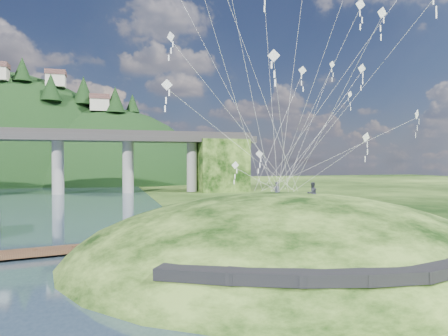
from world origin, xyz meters
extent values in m
plane|color=black|center=(0.00, 0.00, 0.00)|extent=(320.00, 320.00, 0.00)
ellipsoid|color=black|center=(8.00, 2.00, -1.50)|extent=(36.00, 32.00, 13.00)
cube|color=black|center=(-1.50, -8.00, 2.03)|extent=(4.32, 3.62, 0.71)
cube|color=black|center=(1.50, -9.65, 2.09)|extent=(4.10, 2.97, 0.61)
cube|color=black|center=(4.50, -10.65, 2.08)|extent=(3.85, 2.37, 0.62)
cube|color=black|center=(7.50, -11.10, 2.04)|extent=(3.62, 1.83, 0.66)
cube|color=black|center=(10.50, -10.90, 2.05)|extent=(3.82, 2.27, 0.68)
cylinder|color=gray|center=(-16.50, 70.00, 6.50)|extent=(2.60, 2.60, 13.00)
cylinder|color=gray|center=(-1.00, 70.00, 6.50)|extent=(2.60, 2.60, 13.00)
cylinder|color=gray|center=(14.50, 70.00, 6.50)|extent=(2.60, 2.60, 13.00)
cube|color=black|center=(22.00, 70.00, 6.50)|extent=(12.00, 11.00, 13.00)
ellipsoid|color=black|center=(-40.00, 126.00, -6.00)|extent=(96.00, 68.00, 88.00)
ellipsoid|color=black|center=(-5.00, 118.00, -10.00)|extent=(76.00, 56.00, 72.00)
cone|color=black|center=(-31.40, 112.04, 36.68)|extent=(5.83, 5.83, 7.67)
cone|color=black|center=(-22.45, 107.08, 30.58)|extent=(6.47, 6.47, 8.51)
cone|color=black|center=(-13.22, 113.99, 31.23)|extent=(7.13, 7.13, 9.38)
cone|color=black|center=(-3.12, 109.03, 27.87)|extent=(6.56, 6.56, 8.63)
cone|color=black|center=(2.77, 114.63, 27.68)|extent=(4.88, 4.88, 6.42)
cube|color=beige|center=(-22.00, 116.00, 34.18)|extent=(6.00, 5.00, 4.00)
cube|color=brown|center=(-22.00, 116.00, 36.88)|extent=(6.40, 5.40, 1.60)
cube|color=beige|center=(-8.00, 110.00, 25.88)|extent=(6.00, 5.00, 4.00)
cube|color=brown|center=(-8.00, 110.00, 28.58)|extent=(6.40, 5.40, 1.60)
cube|color=#3C2618|center=(-8.46, 7.28, 0.43)|extent=(13.59, 4.23, 0.34)
cylinder|color=#3C2618|center=(-11.29, 6.82, 0.19)|extent=(0.29, 0.29, 0.96)
cylinder|color=#3C2618|center=(-8.46, 7.28, 0.19)|extent=(0.29, 0.29, 0.96)
cylinder|color=#3C2618|center=(-5.62, 7.74, 0.19)|extent=(0.29, 0.29, 0.96)
cylinder|color=#3C2618|center=(-2.78, 8.20, 0.19)|extent=(0.29, 0.29, 0.96)
imported|color=#292C37|center=(8.04, 3.89, 5.84)|extent=(0.68, 0.47, 1.77)
imported|color=#292C37|center=(10.37, 1.95, 5.88)|extent=(0.93, 0.73, 1.87)
cube|color=white|center=(-2.15, -2.11, 12.43)|extent=(0.71, 0.21, 0.70)
cube|color=white|center=(-2.15, -2.11, 11.92)|extent=(0.09, 0.02, 0.41)
cube|color=white|center=(-2.15, -2.11, 11.42)|extent=(0.09, 0.02, 0.41)
cube|color=white|center=(-2.15, -2.11, 10.91)|extent=(0.09, 0.02, 0.41)
cube|color=white|center=(6.71, 3.55, 20.79)|extent=(0.12, 0.03, 0.51)
cube|color=white|center=(6.71, 3.55, 20.16)|extent=(0.12, 0.03, 0.51)
cube|color=white|center=(6.04, 9.11, 7.21)|extent=(0.76, 0.20, 0.75)
cube|color=white|center=(6.04, 9.11, 6.67)|extent=(0.10, 0.05, 0.44)
cube|color=white|center=(6.04, 9.11, 6.13)|extent=(0.10, 0.05, 0.44)
cube|color=white|center=(6.04, 9.11, 5.60)|extent=(0.10, 0.05, 0.44)
cube|color=white|center=(17.15, 4.97, 16.28)|extent=(0.87, 0.27, 0.85)
cube|color=white|center=(17.15, 4.97, 15.66)|extent=(0.11, 0.06, 0.51)
cube|color=white|center=(17.15, 4.97, 15.04)|extent=(0.11, 0.06, 0.51)
cube|color=white|center=(17.15, 4.97, 14.42)|extent=(0.11, 0.06, 0.51)
cube|color=white|center=(10.71, -3.91, 18.20)|extent=(0.74, 0.20, 0.73)
cube|color=white|center=(10.71, -3.91, 17.68)|extent=(0.10, 0.04, 0.43)
cube|color=white|center=(10.71, -3.91, 17.16)|extent=(0.10, 0.04, 0.43)
cube|color=white|center=(10.71, -3.91, 16.64)|extent=(0.10, 0.04, 0.43)
cube|color=white|center=(4.83, -2.87, 14.59)|extent=(0.73, 0.48, 0.81)
cube|color=white|center=(4.83, -2.87, 13.99)|extent=(0.11, 0.05, 0.49)
cube|color=white|center=(4.83, -2.87, 13.39)|extent=(0.11, 0.05, 0.49)
cube|color=white|center=(4.83, -2.87, 12.80)|extent=(0.11, 0.05, 0.49)
cube|color=white|center=(16.47, -2.77, 11.09)|extent=(0.64, 0.41, 0.72)
cube|color=white|center=(16.47, -2.77, 10.57)|extent=(0.08, 0.07, 0.42)
cube|color=white|center=(16.47, -2.77, 10.06)|extent=(0.08, 0.07, 0.42)
cube|color=white|center=(16.47, -2.77, 9.55)|extent=(0.08, 0.07, 0.42)
cube|color=white|center=(16.51, -4.38, 18.91)|extent=(0.09, 0.06, 0.43)
cube|color=white|center=(16.51, -4.38, 18.39)|extent=(0.09, 0.06, 0.43)
cube|color=white|center=(16.51, -4.38, 17.86)|extent=(0.09, 0.06, 0.43)
cube|color=white|center=(11.86, -3.03, 9.30)|extent=(0.71, 0.23, 0.71)
cube|color=white|center=(11.86, -3.03, 8.78)|extent=(0.09, 0.07, 0.42)
cube|color=white|center=(11.86, -3.03, 8.27)|extent=(0.09, 0.07, 0.42)
cube|color=white|center=(11.86, -3.03, 7.75)|extent=(0.09, 0.07, 0.42)
cube|color=white|center=(17.08, 6.74, 14.14)|extent=(0.63, 0.27, 0.66)
cube|color=white|center=(17.08, 6.74, 13.67)|extent=(0.08, 0.06, 0.38)
cube|color=white|center=(17.08, 6.74, 13.20)|extent=(0.08, 0.06, 0.38)
cube|color=white|center=(17.08, 6.74, 12.73)|extent=(0.08, 0.06, 0.38)
cube|color=white|center=(17.55, 10.77, 18.02)|extent=(0.76, 0.24, 0.77)
cube|color=white|center=(17.55, 10.77, 17.47)|extent=(0.10, 0.06, 0.45)
cube|color=white|center=(17.55, 10.77, 16.93)|extent=(0.10, 0.06, 0.45)
cube|color=white|center=(17.55, 10.77, 16.38)|extent=(0.10, 0.06, 0.45)
cube|color=white|center=(-1.64, -0.44, 15.98)|extent=(0.44, 0.56, 0.66)
cube|color=white|center=(-1.64, -0.44, 15.50)|extent=(0.08, 0.07, 0.39)
cube|color=white|center=(-1.64, -0.44, 15.02)|extent=(0.08, 0.07, 0.39)
cube|color=white|center=(-1.64, -0.44, 14.54)|extent=(0.08, 0.07, 0.39)
cube|color=white|center=(11.66, -4.91, 17.39)|extent=(0.74, 0.21, 0.73)
cube|color=white|center=(11.66, -4.91, 16.87)|extent=(0.10, 0.04, 0.43)
cube|color=white|center=(11.66, -4.91, 16.34)|extent=(0.10, 0.04, 0.43)
cube|color=white|center=(11.66, -4.91, 15.82)|extent=(0.10, 0.04, 0.43)
cube|color=white|center=(8.89, 10.03, 8.33)|extent=(0.60, 0.60, 0.79)
cube|color=white|center=(8.89, 10.03, 7.76)|extent=(0.10, 0.07, 0.47)
cube|color=white|center=(8.89, 10.03, 7.18)|extent=(0.10, 0.07, 0.47)
cube|color=white|center=(8.89, 10.03, 6.61)|extent=(0.10, 0.07, 0.47)
cube|color=white|center=(13.37, 9.53, 16.86)|extent=(0.89, 0.26, 0.87)
cube|color=white|center=(13.37, 9.53, 16.23)|extent=(0.12, 0.04, 0.51)
cube|color=white|center=(13.37, 9.53, 15.60)|extent=(0.12, 0.04, 0.51)
cube|color=white|center=(13.37, 9.53, 14.97)|extent=(0.12, 0.04, 0.51)
camera|label=1|loc=(-5.80, -27.36, 7.61)|focal=32.00mm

